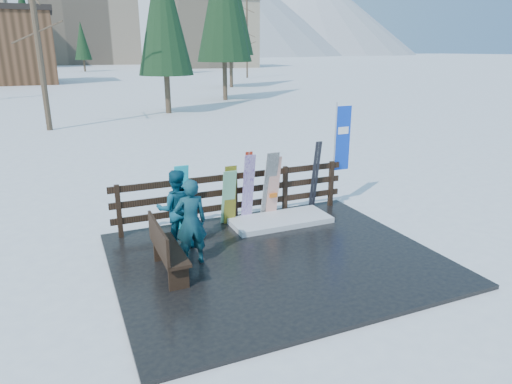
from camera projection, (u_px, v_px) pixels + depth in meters
name	position (u px, v px, depth m)	size (l,w,h in m)	color
ground	(276.00, 261.00, 8.80)	(700.00, 700.00, 0.00)	white
deck	(276.00, 259.00, 8.79)	(6.00, 5.00, 0.08)	black
fence	(235.00, 193.00, 10.50)	(5.60, 0.10, 1.15)	black
snow_patch	(280.00, 220.00, 10.49)	(2.29, 1.00, 0.12)	white
bench	(165.00, 248.00, 7.94)	(0.41, 1.50, 0.97)	black
snowboard_0	(181.00, 198.00, 9.78)	(0.31, 0.03, 1.55)	#1BD6EB
snowboard_1	(229.00, 197.00, 10.23)	(0.30, 0.03, 1.31)	silver
snowboard_2	(230.00, 195.00, 10.23)	(0.27, 0.03, 1.39)	gold
snowboard_3	(248.00, 188.00, 10.36)	(0.26, 0.03, 1.62)	white
snowboard_4	(270.00, 185.00, 10.56)	(0.31, 0.03, 1.65)	black
snowboard_5	(273.00, 187.00, 10.62)	(0.27, 0.03, 1.52)	white
ski_pair_a	(247.00, 186.00, 10.41)	(0.17, 0.31, 1.66)	#B82E16
ski_pair_b	(315.00, 176.00, 11.08)	(0.17, 0.28, 1.75)	black
rental_flag	(341.00, 142.00, 11.35)	(0.45, 0.04, 2.60)	silver
person_front	(191.00, 222.00, 8.30)	(0.59, 0.39, 1.62)	#165C5B
person_back	(176.00, 209.00, 9.03)	(0.77, 0.60, 1.59)	navy
resort_buildings	(67.00, 23.00, 107.33)	(73.00, 87.60, 22.60)	tan
trees	(133.00, 33.00, 50.41)	(41.94, 68.64, 13.28)	#382B1E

